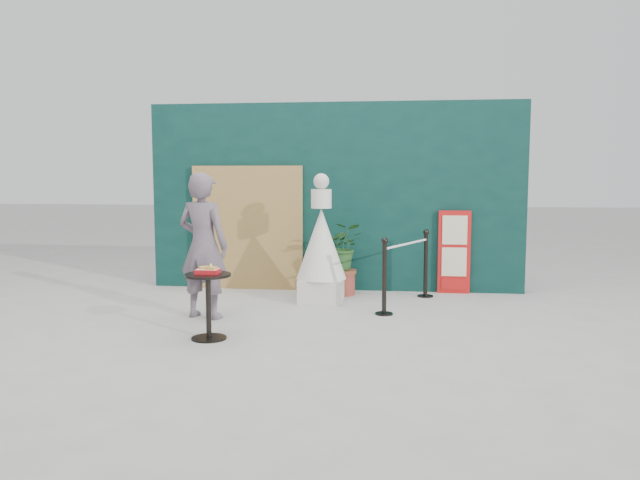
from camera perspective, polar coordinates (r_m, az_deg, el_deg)
The scene contains 10 objects.
ground at distance 7.22m, azimuth -1.18°, elevation -8.91°, with size 60.00×60.00×0.00m, color #ADAAA5.
back_wall at distance 10.11m, azimuth 1.36°, elevation 3.97°, with size 6.00×0.30×3.00m, color #092A27.
bamboo_fence at distance 10.17m, azimuth -6.64°, elevation 1.12°, with size 1.80×0.08×2.00m, color tan.
woman at distance 8.18m, azimuth -10.64°, elevation -0.52°, with size 0.69×0.45×1.89m, color #655762.
menu_board at distance 9.97m, azimuth 12.16°, elevation -1.09°, with size 0.50×0.07×1.30m.
statue at distance 9.10m, azimuth 0.12°, elevation -0.89°, with size 0.73×0.73×1.88m.
cafe_table at distance 7.17m, azimuth -10.18°, elevation -5.04°, with size 0.52×0.52×0.75m.
food_basket at distance 7.12m, azimuth -10.20°, elevation -2.75°, with size 0.26×0.19×0.11m.
planter at distance 9.64m, azimuth 2.04°, elevation -1.19°, with size 0.66×0.57×1.13m.
stanchion_barrier at distance 8.97m, azimuth 7.91°, elevation -2.80°, with size 0.84×1.54×1.03m.
Camera 1 is at (1.00, -6.91, 1.86)m, focal length 35.00 mm.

